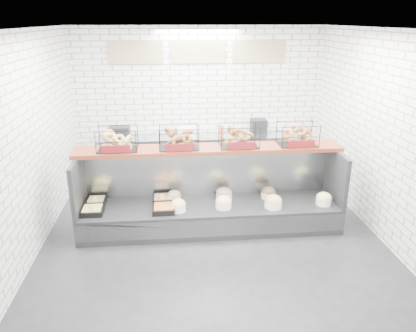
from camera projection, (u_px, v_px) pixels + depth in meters
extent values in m
plane|color=black|center=(212.00, 236.00, 6.16)|extent=(5.50, 5.50, 0.00)
cube|color=white|center=(198.00, 103.00, 8.22)|extent=(5.00, 0.02, 3.00)
cube|color=white|center=(27.00, 147.00, 5.43)|extent=(0.02, 5.50, 3.00)
cube|color=white|center=(384.00, 137.00, 5.87)|extent=(0.02, 5.50, 3.00)
cube|color=white|center=(213.00, 28.00, 5.14)|extent=(5.00, 5.50, 0.02)
cube|color=tan|center=(136.00, 53.00, 7.74)|extent=(1.05, 0.03, 0.42)
cube|color=tan|center=(198.00, 52.00, 7.85)|extent=(1.05, 0.03, 0.42)
cube|color=tan|center=(259.00, 52.00, 7.96)|extent=(1.05, 0.03, 0.42)
cube|color=black|center=(210.00, 216.00, 6.38)|extent=(4.00, 0.90, 0.40)
cube|color=#93969B|center=(213.00, 228.00, 5.96)|extent=(4.00, 0.03, 0.28)
cube|color=#93969B|center=(208.00, 171.00, 6.55)|extent=(4.00, 0.08, 0.80)
cube|color=black|center=(78.00, 185.00, 6.00)|extent=(0.06, 0.90, 0.80)
cube|color=black|center=(335.00, 176.00, 6.35)|extent=(0.06, 0.90, 0.80)
cube|color=black|center=(93.00, 211.00, 5.99)|extent=(0.31, 0.31, 0.08)
cube|color=#E4D475|center=(92.00, 209.00, 5.98)|extent=(0.27, 0.27, 0.04)
cube|color=#FEEC58|center=(91.00, 209.00, 5.86)|extent=(0.06, 0.01, 0.08)
cube|color=black|center=(96.00, 202.00, 6.30)|extent=(0.28, 0.28, 0.08)
cube|color=#D6BC6D|center=(96.00, 200.00, 6.29)|extent=(0.24, 0.24, 0.04)
cube|color=#FEEC58|center=(95.00, 199.00, 6.18)|extent=(0.06, 0.01, 0.08)
cube|color=black|center=(164.00, 209.00, 6.05)|extent=(0.33, 0.33, 0.08)
cube|color=orange|center=(164.00, 207.00, 6.04)|extent=(0.28, 0.28, 0.04)
cube|color=#FEEC58|center=(163.00, 207.00, 5.91)|extent=(0.06, 0.01, 0.08)
cube|color=black|center=(163.00, 199.00, 6.38)|extent=(0.30, 0.30, 0.08)
cube|color=tan|center=(162.00, 197.00, 6.36)|extent=(0.25, 0.25, 0.04)
cube|color=#FEEC58|center=(162.00, 197.00, 6.25)|extent=(0.06, 0.01, 0.08)
cylinder|color=white|center=(178.00, 208.00, 6.06)|extent=(0.23, 0.23, 0.11)
ellipsoid|color=#EDD279|center=(178.00, 204.00, 6.04)|extent=(0.22, 0.22, 0.16)
cylinder|color=white|center=(174.00, 198.00, 6.38)|extent=(0.22, 0.22, 0.11)
ellipsoid|color=tan|center=(174.00, 195.00, 6.36)|extent=(0.21, 0.21, 0.15)
cylinder|color=white|center=(223.00, 204.00, 6.16)|extent=(0.25, 0.25, 0.11)
ellipsoid|color=#FAE780|center=(223.00, 201.00, 6.14)|extent=(0.24, 0.24, 0.17)
cylinder|color=white|center=(224.00, 196.00, 6.46)|extent=(0.26, 0.26, 0.11)
ellipsoid|color=tan|center=(224.00, 193.00, 6.44)|extent=(0.25, 0.25, 0.18)
cylinder|color=white|center=(273.00, 204.00, 6.18)|extent=(0.26, 0.26, 0.11)
ellipsoid|color=tan|center=(273.00, 201.00, 6.16)|extent=(0.26, 0.26, 0.18)
cylinder|color=white|center=(268.00, 195.00, 6.50)|extent=(0.23, 0.23, 0.11)
ellipsoid|color=brown|center=(268.00, 191.00, 6.48)|extent=(0.23, 0.23, 0.16)
cylinder|color=white|center=(324.00, 201.00, 6.28)|extent=(0.24, 0.24, 0.11)
ellipsoid|color=#F1ED7B|center=(324.00, 197.00, 6.26)|extent=(0.24, 0.24, 0.17)
cube|color=#521F11|center=(209.00, 149.00, 6.23)|extent=(4.10, 0.50, 0.06)
cube|color=black|center=(117.00, 139.00, 6.04)|extent=(0.60, 0.38, 0.34)
cube|color=#5E1115|center=(116.00, 149.00, 5.88)|extent=(0.42, 0.02, 0.11)
cube|color=black|center=(179.00, 137.00, 6.12)|extent=(0.60, 0.38, 0.34)
cube|color=#5E1115|center=(179.00, 148.00, 5.96)|extent=(0.42, 0.02, 0.11)
cube|color=black|center=(239.00, 136.00, 6.20)|extent=(0.60, 0.38, 0.34)
cube|color=#5E1115|center=(241.00, 146.00, 6.05)|extent=(0.42, 0.02, 0.11)
cube|color=black|center=(298.00, 134.00, 6.28)|extent=(0.60, 0.38, 0.34)
cube|color=#5E1115|center=(301.00, 144.00, 6.13)|extent=(0.42, 0.02, 0.11)
cube|color=#93969B|center=(200.00, 157.00, 8.28)|extent=(4.00, 0.60, 0.90)
cube|color=black|center=(119.00, 133.00, 7.91)|extent=(0.40, 0.30, 0.24)
cube|color=silver|center=(187.00, 132.00, 8.08)|extent=(0.35, 0.28, 0.18)
cylinder|color=#BC552F|center=(222.00, 131.00, 8.06)|extent=(0.09, 0.09, 0.22)
cube|color=black|center=(258.00, 127.00, 8.23)|extent=(0.30, 0.30, 0.30)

